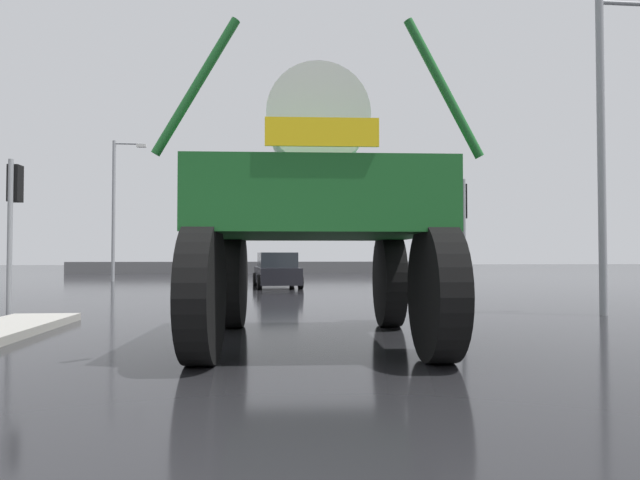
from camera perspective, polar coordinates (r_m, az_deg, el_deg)
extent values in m
plane|color=black|center=(21.25, -6.48, -5.38)|extent=(120.00, 120.00, 0.00)
cylinder|color=black|center=(10.81, -9.04, -4.18)|extent=(0.48, 1.84, 1.83)
cylinder|color=black|center=(10.91, 7.23, -4.16)|extent=(0.48, 1.84, 1.83)
cylinder|color=black|center=(7.22, -12.22, -5.45)|extent=(0.48, 1.84, 1.83)
cylinder|color=black|center=(7.37, 12.12, -5.38)|extent=(0.48, 1.84, 1.83)
cube|color=#195B23|center=(8.96, -0.49, 3.45)|extent=(3.76, 4.48, 0.99)
cube|color=#154E1E|center=(9.55, -0.60, 9.25)|extent=(1.19, 1.27, 1.03)
cylinder|color=silver|center=(8.54, -0.32, 12.16)|extent=(1.55, 1.30, 1.49)
cylinder|color=#195B23|center=(7.41, -12.84, 15.37)|extent=(1.12, 0.17, 1.81)
cylinder|color=#195B23|center=(7.56, 12.81, 15.17)|extent=(1.05, 0.17, 1.84)
cube|color=yellow|center=(6.91, 0.23, 11.22)|extent=(1.42, 0.10, 0.36)
cube|color=black|center=(23.94, -4.55, -3.69)|extent=(2.07, 4.24, 0.70)
cube|color=#23282D|center=(23.77, -4.51, -2.09)|extent=(1.75, 2.24, 0.64)
cylinder|color=black|center=(25.22, -6.80, -4.10)|extent=(0.23, 0.61, 0.60)
cylinder|color=black|center=(25.39, -2.96, -4.09)|extent=(0.23, 0.61, 0.60)
cylinder|color=black|center=(22.53, -6.34, -4.40)|extent=(0.23, 0.61, 0.60)
cylinder|color=black|center=(22.71, -2.05, -4.38)|extent=(0.23, 0.61, 0.60)
cylinder|color=gray|center=(13.97, -29.68, 0.14)|extent=(0.11, 0.11, 3.55)
cube|color=black|center=(14.25, -29.25, 5.17)|extent=(0.24, 0.32, 0.84)
sphere|color=red|center=(14.46, -28.93, 6.15)|extent=(0.17, 0.17, 0.17)
sphere|color=#3C2403|center=(14.42, -28.94, 5.09)|extent=(0.17, 0.17, 0.17)
sphere|color=black|center=(14.39, -28.96, 4.02)|extent=(0.17, 0.17, 0.17)
cylinder|color=gray|center=(13.54, 14.78, -0.64)|extent=(0.11, 0.11, 3.24)
cube|color=black|center=(13.80, 14.44, 3.91)|extent=(0.24, 0.32, 0.84)
sphere|color=red|center=(14.01, 14.17, 4.94)|extent=(0.17, 0.17, 0.17)
sphere|color=#3C2403|center=(13.98, 14.18, 3.84)|extent=(0.17, 0.17, 0.17)
sphere|color=black|center=(13.96, 14.18, 2.73)|extent=(0.17, 0.17, 0.17)
cylinder|color=gray|center=(14.54, 27.34, 7.95)|extent=(0.18, 0.18, 7.54)
cylinder|color=gray|center=(15.95, 29.68, 20.66)|extent=(1.56, 0.10, 0.10)
cylinder|color=gray|center=(31.35, -20.77, 2.87)|extent=(0.18, 0.18, 7.58)
cylinder|color=gray|center=(31.66, -19.43, 9.47)|extent=(1.43, 0.10, 0.10)
cube|color=silver|center=(31.47, -18.15, 9.34)|extent=(0.50, 0.24, 0.16)
cube|color=#59595B|center=(42.62, -5.89, -2.88)|extent=(29.84, 0.24, 0.90)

